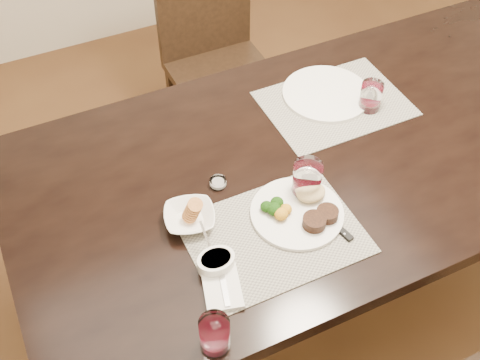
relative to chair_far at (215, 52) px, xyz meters
name	(u,v)px	position (x,y,z in m)	size (l,w,h in m)	color
ground_plane	(313,282)	(0.00, -0.93, -0.50)	(4.50, 4.50, 0.00)	#402614
dining_table	(332,167)	(0.00, -0.93, 0.16)	(2.00, 1.00, 0.75)	black
chair_far	(215,52)	(0.00, 0.00, 0.00)	(0.42, 0.42, 0.90)	black
placemat_near	(274,235)	(-0.32, -1.15, 0.25)	(0.46, 0.34, 0.00)	gray
placemat_far	(335,104)	(0.11, -0.75, 0.25)	(0.46, 0.34, 0.00)	gray
dinner_plate	(302,210)	(-0.22, -1.12, 0.27)	(0.26, 0.26, 0.05)	silver
napkin_fork	(221,282)	(-0.52, -1.23, 0.26)	(0.13, 0.18, 0.02)	silver
steak_knife	(335,223)	(-0.16, -1.19, 0.26)	(0.04, 0.21, 0.01)	silver
cracker_bowl	(190,217)	(-0.51, -1.01, 0.27)	(0.17, 0.17, 0.06)	silver
sauce_ramekin	(216,262)	(-0.51, -1.18, 0.27)	(0.10, 0.15, 0.08)	silver
wine_glass_near	(307,181)	(-0.17, -1.06, 0.30)	(0.08, 0.08, 0.11)	white
far_plate	(326,94)	(0.10, -0.71, 0.26)	(0.29, 0.29, 0.01)	silver
wine_glass_far	(371,97)	(0.20, -0.82, 0.29)	(0.07, 0.07, 0.10)	white
wine_glass_side	(215,335)	(-0.60, -1.37, 0.29)	(0.07, 0.07, 0.10)	white
salt_cellar	(218,183)	(-0.39, -0.92, 0.26)	(0.05, 0.05, 0.02)	white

